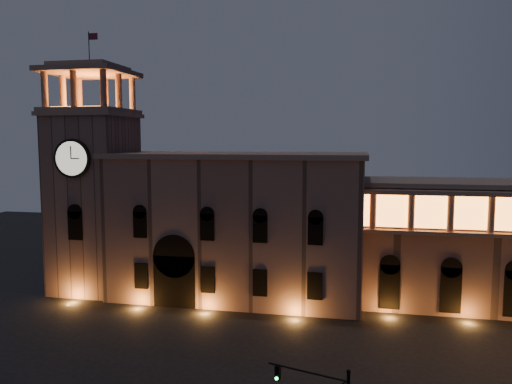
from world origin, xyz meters
The scene contains 3 objects.
ground centered at (0.00, 0.00, 0.00)m, with size 160.00×160.00×0.00m, color black.
government_building centered at (-2.08, 21.93, 8.77)m, with size 30.80×12.80×17.60m.
clock_tower centered at (-20.50, 20.98, 12.50)m, with size 9.80×9.80×32.40m.
Camera 1 is at (12.20, -36.57, 19.19)m, focal length 35.00 mm.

